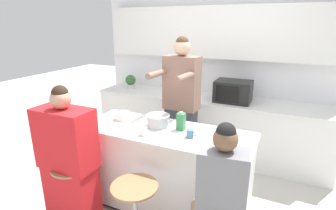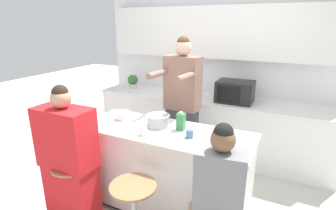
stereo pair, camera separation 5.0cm
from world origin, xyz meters
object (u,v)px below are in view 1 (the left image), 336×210
(juice_carton, at_px, (181,121))
(fruit_bowl, at_px, (123,116))
(coffee_cup_near, at_px, (190,134))
(potted_plant, at_px, (131,81))
(kitchen_island, at_px, (165,170))
(cooking_pot, at_px, (158,121))
(microwave, at_px, (233,91))
(person_cooking, at_px, (181,111))
(coffee_cup_far, at_px, (144,131))
(banana_bunch, at_px, (222,142))
(person_wrapped_blanket, at_px, (69,164))
(bar_stool_leftmost, at_px, (76,190))

(juice_carton, bearing_deg, fruit_bowl, 179.69)
(coffee_cup_near, bearing_deg, potted_plant, 137.26)
(kitchen_island, bearing_deg, fruit_bowl, 171.11)
(cooking_pot, distance_m, microwave, 1.43)
(juice_carton, bearing_deg, person_cooking, 112.21)
(person_cooking, height_order, coffee_cup_far, person_cooking)
(kitchen_island, bearing_deg, coffee_cup_near, -10.64)
(coffee_cup_near, bearing_deg, fruit_bowl, 170.53)
(coffee_cup_far, bearing_deg, potted_plant, 126.20)
(fruit_bowl, bearing_deg, cooking_pot, -2.60)
(banana_bunch, distance_m, juice_carton, 0.49)
(person_wrapped_blanket, relative_size, potted_plant, 6.14)
(kitchen_island, relative_size, potted_plant, 7.58)
(coffee_cup_near, relative_size, juice_carton, 0.53)
(person_cooking, distance_m, banana_bunch, 1.04)
(banana_bunch, bearing_deg, bar_stool_leftmost, -158.90)
(person_wrapped_blanket, bearing_deg, coffee_cup_near, 27.48)
(potted_plant, bearing_deg, juice_carton, -42.72)
(person_wrapped_blanket, xyz_separation_m, banana_bunch, (1.34, 0.52, 0.27))
(person_cooking, height_order, banana_bunch, person_cooking)
(potted_plant, bearing_deg, cooking_pot, -48.42)
(fruit_bowl, xyz_separation_m, banana_bunch, (1.17, -0.17, -0.02))
(banana_bunch, bearing_deg, person_cooking, 132.78)
(person_cooking, height_order, potted_plant, person_cooking)
(person_cooking, bearing_deg, banana_bunch, -43.14)
(person_wrapped_blanket, xyz_separation_m, potted_plant, (-0.61, 2.05, 0.35))
(person_cooking, height_order, juice_carton, person_cooking)
(bar_stool_leftmost, xyz_separation_m, coffee_cup_near, (1.00, 0.53, 0.58))
(person_cooking, relative_size, coffee_cup_far, 16.86)
(person_cooking, xyz_separation_m, potted_plant, (-1.24, 0.77, 0.12))
(coffee_cup_near, height_order, juice_carton, juice_carton)
(person_cooking, xyz_separation_m, microwave, (0.49, 0.72, 0.14))
(coffee_cup_near, bearing_deg, juice_carton, 137.05)
(person_wrapped_blanket, distance_m, coffee_cup_far, 0.78)
(microwave, xyz_separation_m, potted_plant, (-1.73, 0.04, -0.02))
(coffee_cup_near, bearing_deg, kitchen_island, 169.36)
(person_cooking, xyz_separation_m, banana_bunch, (0.71, -0.76, 0.04))
(person_wrapped_blanket, relative_size, coffee_cup_far, 13.37)
(bar_stool_leftmost, distance_m, person_cooking, 1.50)
(banana_bunch, xyz_separation_m, potted_plant, (-1.94, 1.53, 0.08))
(fruit_bowl, height_order, potted_plant, potted_plant)
(bar_stool_leftmost, height_order, coffee_cup_far, coffee_cup_far)
(kitchen_island, xyz_separation_m, potted_plant, (-1.35, 1.45, 0.55))
(person_wrapped_blanket, relative_size, juice_carton, 7.52)
(coffee_cup_far, bearing_deg, microwave, 72.00)
(cooking_pot, relative_size, juice_carton, 1.74)
(kitchen_island, height_order, cooking_pot, cooking_pot)
(juice_carton, bearing_deg, coffee_cup_far, -134.47)
(bar_stool_leftmost, xyz_separation_m, potted_plant, (-0.63, 2.03, 0.65))
(bar_stool_leftmost, relative_size, banana_bunch, 4.13)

